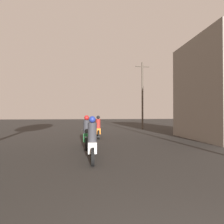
# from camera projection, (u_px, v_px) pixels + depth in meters

# --- Properties ---
(motorcycle_white) EXTENTS (0.60, 2.02, 1.59)m
(motorcycle_white) POSITION_uv_depth(u_px,v_px,m) (92.00, 142.00, 6.28)
(motorcycle_white) COLOR black
(motorcycle_white) RESTS_ON ground_plane
(motorcycle_green) EXTENTS (0.60, 2.05, 1.60)m
(motorcycle_green) POSITION_uv_depth(u_px,v_px,m) (87.00, 135.00, 8.70)
(motorcycle_green) COLOR black
(motorcycle_green) RESTS_ON ground_plane
(motorcycle_orange) EXTENTS (0.60, 1.86, 1.57)m
(motorcycle_orange) POSITION_uv_depth(u_px,v_px,m) (98.00, 129.00, 12.19)
(motorcycle_orange) COLOR black
(motorcycle_orange) RESTS_ON ground_plane
(utility_pole_far) EXTENTS (1.60, 0.20, 7.58)m
(utility_pole_far) POSITION_uv_depth(u_px,v_px,m) (142.00, 94.00, 19.74)
(utility_pole_far) COLOR #4C4238
(utility_pole_far) RESTS_ON ground_plane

